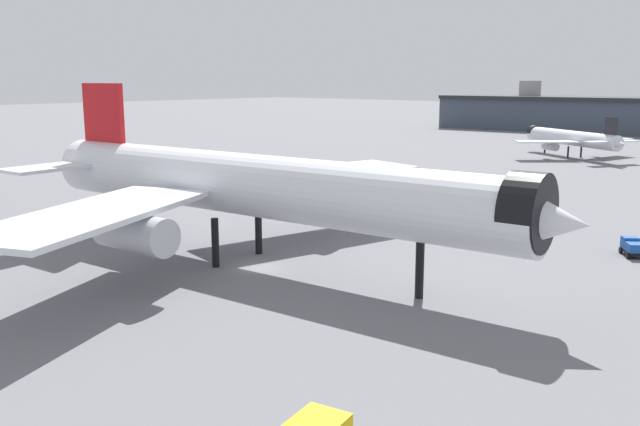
# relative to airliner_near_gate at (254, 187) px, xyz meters

# --- Properties ---
(ground) EXTENTS (900.00, 900.00, 0.00)m
(ground) POSITION_rel_airliner_near_gate_xyz_m (1.42, -0.84, -7.85)
(ground) COLOR slate
(airliner_near_gate) EXTENTS (63.95, 58.08, 17.82)m
(airliner_near_gate) POSITION_rel_airliner_near_gate_xyz_m (0.00, 0.00, 0.00)
(airliner_near_gate) COLOR silver
(airliner_near_gate) RESTS_ON ground
(airliner_far_taxiway) EXTENTS (31.72, 28.52, 10.17)m
(airliner_far_taxiway) POSITION_rel_airliner_near_gate_xyz_m (-13.70, 114.72, -3.36)
(airliner_far_taxiway) COLOR silver
(airliner_far_taxiway) RESTS_ON ground
(baggage_tug_wing) EXTENTS (3.24, 3.53, 1.85)m
(baggage_tug_wing) POSITION_rel_airliner_near_gate_xyz_m (27.29, 28.48, -6.88)
(baggage_tug_wing) COLOR black
(baggage_tug_wing) RESTS_ON ground
(traffic_cone_near_nose) EXTENTS (0.52, 0.52, 0.65)m
(traffic_cone_near_nose) POSITION_rel_airliner_near_gate_xyz_m (-31.53, 14.36, -7.53)
(traffic_cone_near_nose) COLOR #F2600C
(traffic_cone_near_nose) RESTS_ON ground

